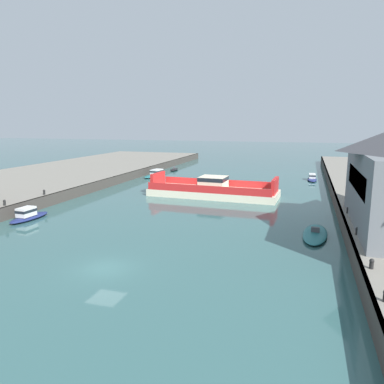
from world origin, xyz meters
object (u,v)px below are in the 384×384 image
at_px(chain_ferry, 213,190).
at_px(moored_boat_mid_left, 315,234).
at_px(moored_boat_near_right, 28,215).
at_px(moored_boat_mid_right, 156,174).
at_px(moored_boat_far_left, 174,169).
at_px(moored_boat_near_left, 312,178).

xyz_separation_m(chain_ferry, moored_boat_mid_left, (14.92, -17.03, -0.77)).
xyz_separation_m(moored_boat_near_right, moored_boat_mid_left, (32.37, 3.33, -0.35)).
bearing_deg(chain_ferry, moored_boat_near_right, -130.60).
relative_size(moored_boat_mid_right, moored_boat_far_left, 1.71).
distance_m(chain_ferry, moored_boat_far_left, 32.52).
distance_m(moored_boat_mid_left, moored_boat_far_left, 54.93).
height_order(moored_boat_mid_left, moored_boat_mid_right, moored_boat_mid_right).
distance_m(moored_boat_near_right, moored_boat_mid_left, 32.55).
relative_size(moored_boat_near_right, moored_boat_mid_left, 0.76).
bearing_deg(moored_boat_near_right, moored_boat_near_left, 52.35).
relative_size(chain_ferry, moored_boat_mid_right, 2.37).
relative_size(chain_ferry, moored_boat_mid_left, 2.60).
relative_size(chain_ferry, moored_boat_near_left, 3.23).
distance_m(chain_ferry, moored_boat_mid_right, 24.67).
bearing_deg(moored_boat_mid_left, chain_ferry, 131.21).
xyz_separation_m(moored_boat_mid_right, moored_boat_far_left, (0.49, 10.17, -0.29)).
bearing_deg(moored_boat_mid_left, moored_boat_mid_right, 132.60).
distance_m(chain_ferry, moored_boat_near_left, 26.21).
bearing_deg(moored_boat_near_right, moored_boat_mid_right, 89.46).
bearing_deg(moored_boat_mid_left, moored_boat_near_right, -174.13).
distance_m(chain_ferry, moored_boat_mid_left, 22.66).
bearing_deg(moored_boat_near_left, chain_ferry, -124.64).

